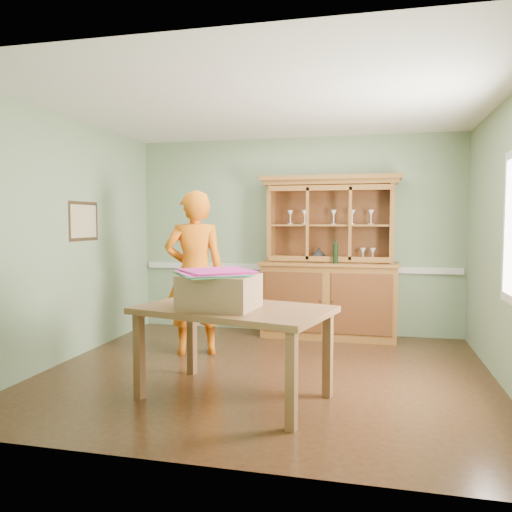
% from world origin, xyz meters
% --- Properties ---
extents(floor, '(4.50, 4.50, 0.00)m').
position_xyz_m(floor, '(0.00, 0.00, 0.00)').
color(floor, '#492C17').
rests_on(floor, ground).
extents(ceiling, '(4.50, 4.50, 0.00)m').
position_xyz_m(ceiling, '(0.00, 0.00, 2.70)').
color(ceiling, white).
rests_on(ceiling, wall_back).
extents(wall_back, '(4.50, 0.00, 4.50)m').
position_xyz_m(wall_back, '(0.00, 2.00, 1.35)').
color(wall_back, gray).
rests_on(wall_back, floor).
extents(wall_left, '(0.00, 4.00, 4.00)m').
position_xyz_m(wall_left, '(-2.25, 0.00, 1.35)').
color(wall_left, gray).
rests_on(wall_left, floor).
extents(wall_right, '(0.00, 4.00, 4.00)m').
position_xyz_m(wall_right, '(2.25, 0.00, 1.35)').
color(wall_right, gray).
rests_on(wall_right, floor).
extents(wall_front, '(4.50, 0.00, 4.50)m').
position_xyz_m(wall_front, '(0.00, -2.00, 1.35)').
color(wall_front, gray).
rests_on(wall_front, floor).
extents(chair_rail, '(4.41, 0.05, 0.08)m').
position_xyz_m(chair_rail, '(0.00, 1.98, 0.90)').
color(chair_rail, silver).
rests_on(chair_rail, wall_back).
extents(framed_map, '(0.03, 0.60, 0.46)m').
position_xyz_m(framed_map, '(-2.23, 0.30, 1.55)').
color(framed_map, '#332414').
rests_on(framed_map, wall_left).
extents(china_hutch, '(1.83, 0.60, 2.15)m').
position_xyz_m(china_hutch, '(0.49, 1.76, 0.75)').
color(china_hutch, olive).
rests_on(china_hutch, floor).
extents(dining_table, '(1.81, 1.34, 0.81)m').
position_xyz_m(dining_table, '(-0.12, -0.77, 0.71)').
color(dining_table, brown).
rests_on(dining_table, floor).
extents(cardboard_box, '(0.66, 0.55, 0.29)m').
position_xyz_m(cardboard_box, '(-0.22, -0.87, 0.95)').
color(cardboard_box, '#906D4A').
rests_on(cardboard_box, dining_table).
extents(kite_stack, '(0.74, 0.74, 0.04)m').
position_xyz_m(kite_stack, '(-0.25, -0.89, 1.12)').
color(kite_stack, '#3AC864').
rests_on(kite_stack, cardboard_box).
extents(person, '(0.81, 0.68, 1.90)m').
position_xyz_m(person, '(-0.96, 0.55, 0.95)').
color(person, orange).
rests_on(person, floor).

